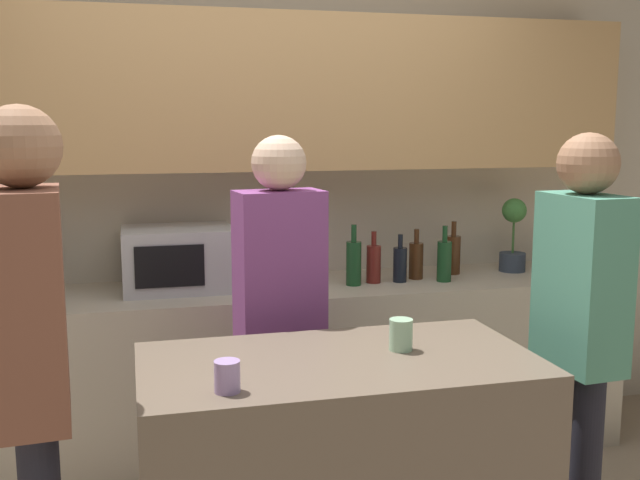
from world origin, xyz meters
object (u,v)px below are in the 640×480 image
at_px(bottle_0, 354,262).
at_px(person_left, 580,319).
at_px(toaster, 19,278).
at_px(bottle_3, 416,260).
at_px(potted_plant, 513,235).
at_px(bottle_5, 453,254).
at_px(bottle_1, 374,263).
at_px(cup_1, 227,376).
at_px(cup_0, 401,335).
at_px(bottle_4, 444,260).
at_px(bottle_2, 400,264).
at_px(person_center, 32,353).
at_px(microwave, 178,259).
at_px(person_right, 280,303).

distance_m(bottle_0, person_left, 1.26).
relative_size(toaster, bottle_3, 1.01).
distance_m(potted_plant, bottle_5, 0.35).
bearing_deg(toaster, bottle_1, -3.13).
bearing_deg(cup_1, toaster, 115.90).
height_order(toaster, potted_plant, potted_plant).
distance_m(bottle_0, cup_1, 1.64).
xyz_separation_m(bottle_0, bottle_3, (0.35, 0.07, -0.02)).
distance_m(bottle_0, bottle_5, 0.61).
bearing_deg(toaster, cup_0, -43.60).
distance_m(bottle_1, bottle_3, 0.24).
bearing_deg(cup_0, bottle_4, 60.17).
bearing_deg(bottle_2, cup_0, -110.22).
relative_size(bottle_3, bottle_5, 0.92).
bearing_deg(person_center, toaster, -175.58).
distance_m(cup_1, person_left, 1.34).
distance_m(microwave, bottle_4, 1.32).
height_order(microwave, bottle_2, microwave).
height_order(bottle_0, bottle_1, bottle_0).
bearing_deg(cup_0, bottle_0, 80.73).
xyz_separation_m(bottle_2, person_left, (0.26, -1.17, 0.00)).
xyz_separation_m(bottle_3, person_center, (-1.69, -1.36, 0.05)).
distance_m(bottle_0, person_right, 0.79).
bearing_deg(person_center, cup_1, 70.51).
bearing_deg(bottle_4, potted_plant, 18.06).
height_order(bottle_2, person_left, person_left).
xyz_separation_m(bottle_0, person_right, (-0.49, -0.61, -0.03)).
relative_size(bottle_5, cup_0, 2.64).
bearing_deg(cup_0, person_center, -174.64).
height_order(microwave, person_center, person_center).
relative_size(microwave, person_center, 0.30).
bearing_deg(person_center, cup_0, 90.82).
bearing_deg(toaster, person_right, -34.58).
xyz_separation_m(cup_0, person_left, (0.70, 0.03, 0.00)).
relative_size(toaster, bottle_5, 0.93).
xyz_separation_m(bottle_0, bottle_4, (0.47, -0.03, -0.01)).
bearing_deg(bottle_1, person_center, -137.75).
bearing_deg(person_right, microwave, -71.65).
height_order(bottle_3, bottle_4, bottle_4).
bearing_deg(bottle_5, bottle_4, -126.91).
xyz_separation_m(potted_plant, bottle_4, (-0.46, -0.15, -0.09)).
bearing_deg(microwave, bottle_4, -6.50).
bearing_deg(potted_plant, microwave, -179.95).
relative_size(toaster, bottle_1, 1.00).
relative_size(bottle_4, person_left, 0.17).
xyz_separation_m(toaster, bottle_2, (1.81, -0.11, 0.00)).
bearing_deg(person_right, person_center, 31.43).
bearing_deg(cup_1, bottle_5, 48.22).
bearing_deg(person_left, potted_plant, -22.54).
bearing_deg(bottle_0, bottle_4, -3.35).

